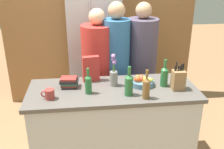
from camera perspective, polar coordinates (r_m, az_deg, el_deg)
kitchen_island at (r=2.83m, az=0.20°, el=-11.43°), size 1.68×0.66×0.91m
back_wall_wood at (r=4.04m, az=-2.60°, el=12.01°), size 2.88×0.12×2.60m
refrigerator at (r=3.74m, az=-3.96°, el=6.65°), size 0.70×0.63×2.03m
fruit_bowl at (r=2.68m, az=6.57°, el=-1.46°), size 0.24×0.24×0.11m
knife_block at (r=2.64m, az=14.23°, el=-1.10°), size 0.12×0.10×0.28m
flower_vase at (r=2.63m, az=0.37°, el=-0.02°), size 0.08×0.08×0.34m
cereal_box at (r=2.74m, az=-4.61°, el=1.26°), size 0.18×0.09×0.27m
coffee_mug at (r=2.46m, az=-13.47°, el=-4.18°), size 0.13×0.09×0.09m
book_stack at (r=2.66m, az=-9.31°, el=-1.69°), size 0.19×0.15×0.10m
bottle_oil at (r=2.68m, az=11.32°, el=-0.27°), size 0.08×0.08×0.28m
bottle_vinegar at (r=2.44m, az=3.69°, el=-2.09°), size 0.08×0.08×0.29m
bottle_wine at (r=2.40m, az=7.48°, el=-2.79°), size 0.07×0.07×0.28m
bottle_water at (r=2.49m, az=-5.18°, el=-1.98°), size 0.07×0.07×0.26m
person_at_sink at (r=3.17m, az=-3.07°, el=1.35°), size 0.38×0.38×1.61m
person_in_blue at (r=3.15m, az=0.93°, el=2.36°), size 0.32×0.32×1.68m
person_in_red_tee at (r=3.32m, az=6.41°, el=2.77°), size 0.38×0.38×1.66m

